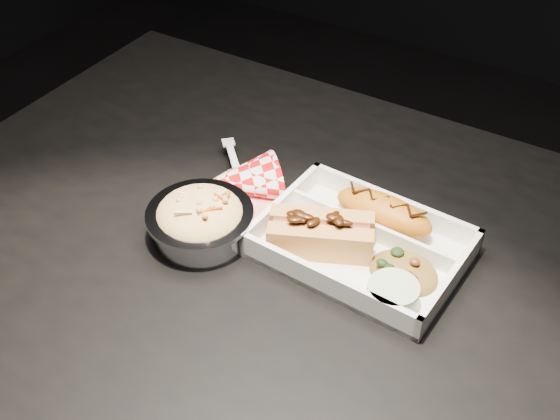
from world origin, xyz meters
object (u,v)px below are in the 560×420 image
at_px(food_tray, 362,247).
at_px(fried_pastry, 384,212).
at_px(dining_table, 320,316).
at_px(hotdog, 321,232).
at_px(napkin_fork, 240,181).
at_px(foil_coleslaw_cup, 200,219).

height_order(food_tray, fried_pastry, fried_pastry).
xyz_separation_m(dining_table, hotdog, (-0.02, 0.02, 0.12)).
distance_m(fried_pastry, napkin_fork, 0.21).
bearing_deg(food_tray, dining_table, -116.90).
relative_size(fried_pastry, hotdog, 0.95).
bearing_deg(fried_pastry, foil_coleslaw_cup, -145.28).
relative_size(fried_pastry, foil_coleslaw_cup, 0.99).
bearing_deg(dining_table, foil_coleslaw_cup, -169.19).
relative_size(fried_pastry, napkin_fork, 0.90).
bearing_deg(dining_table, fried_pastry, 73.00).
bearing_deg(napkin_fork, dining_table, 22.38).
bearing_deg(food_tray, napkin_fork, 176.03).
height_order(food_tray, foil_coleslaw_cup, foil_coleslaw_cup).
height_order(hotdog, napkin_fork, napkin_fork).
height_order(fried_pastry, foil_coleslaw_cup, foil_coleslaw_cup).
bearing_deg(napkin_fork, food_tray, 38.37).
distance_m(hotdog, foil_coleslaw_cup, 0.16).
bearing_deg(foil_coleslaw_cup, fried_pastry, 34.72).
distance_m(fried_pastry, foil_coleslaw_cup, 0.24).
relative_size(dining_table, foil_coleslaw_cup, 8.67).
bearing_deg(food_tray, foil_coleslaw_cup, -153.97).
distance_m(foil_coleslaw_cup, napkin_fork, 0.11).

